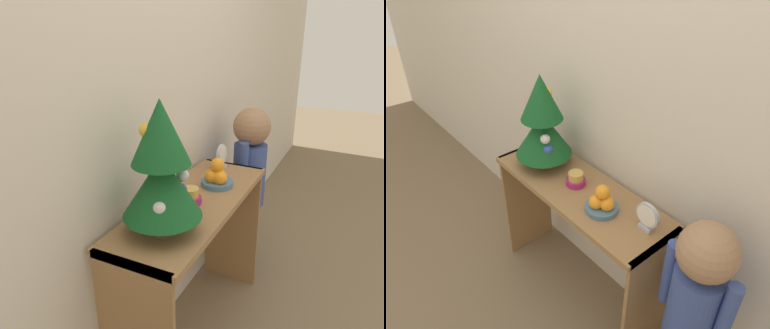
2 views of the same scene
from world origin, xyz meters
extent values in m
cube|color=beige|center=(0.00, 0.42, 1.25)|extent=(7.00, 0.05, 2.50)
cube|color=olive|center=(0.00, 0.19, 0.78)|extent=(1.07, 0.37, 0.03)
cube|color=olive|center=(0.52, 0.19, 0.40)|extent=(0.02, 0.34, 0.80)
cylinder|color=#4C3828|center=(-0.30, 0.18, 0.82)|extent=(0.13, 0.13, 0.05)
cylinder|color=brown|center=(-0.30, 0.18, 0.87)|extent=(0.02, 0.02, 0.04)
cone|color=#145123|center=(-0.30, 0.18, 0.99)|extent=(0.31, 0.31, 0.25)
cone|color=#145123|center=(-0.30, 0.18, 1.21)|extent=(0.23, 0.23, 0.25)
sphere|color=#2D4CA8|center=(-0.21, 0.15, 0.95)|extent=(0.06, 0.06, 0.06)
sphere|color=silver|center=(-0.38, 0.15, 0.95)|extent=(0.06, 0.06, 0.06)
sphere|color=gold|center=(-0.31, 0.23, 1.21)|extent=(0.06, 0.06, 0.06)
sphere|color=silver|center=(-0.21, 0.14, 1.01)|extent=(0.05, 0.05, 0.05)
cylinder|color=#476B84|center=(0.20, 0.16, 0.81)|extent=(0.16, 0.16, 0.03)
sphere|color=orange|center=(0.23, 0.17, 0.85)|extent=(0.07, 0.07, 0.07)
sphere|color=orange|center=(0.19, 0.18, 0.85)|extent=(0.07, 0.07, 0.07)
sphere|color=orange|center=(0.19, 0.14, 0.85)|extent=(0.07, 0.07, 0.07)
sphere|color=orange|center=(0.20, 0.16, 0.91)|extent=(0.07, 0.07, 0.07)
cylinder|color=#9E2366|center=(-0.03, 0.19, 0.81)|extent=(0.10, 0.10, 0.03)
cylinder|color=gold|center=(-0.03, 0.19, 0.85)|extent=(0.08, 0.08, 0.04)
cube|color=#B2B2B7|center=(0.43, 0.23, 0.81)|extent=(0.07, 0.04, 0.02)
cylinder|color=#B2B2B7|center=(0.43, 0.23, 0.88)|extent=(0.12, 0.02, 0.12)
cylinder|color=white|center=(0.43, 0.22, 0.88)|extent=(0.11, 0.00, 0.11)
cylinder|color=#38384C|center=(0.71, 0.16, 0.22)|extent=(0.07, 0.07, 0.45)
cylinder|color=#38384C|center=(0.81, 0.16, 0.22)|extent=(0.07, 0.07, 0.45)
cylinder|color=#384C93|center=(0.76, 0.16, 0.65)|extent=(0.21, 0.21, 0.40)
sphere|color=#997051|center=(0.76, 0.16, 0.97)|extent=(0.23, 0.23, 0.23)
cylinder|color=#384C93|center=(0.63, 0.16, 0.73)|extent=(0.06, 0.06, 0.34)
cylinder|color=#384C93|center=(0.90, 0.16, 0.73)|extent=(0.06, 0.06, 0.34)
camera|label=1|loc=(-1.41, -0.49, 1.58)|focal=35.00mm
camera|label=2|loc=(1.18, -0.81, 2.00)|focal=35.00mm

